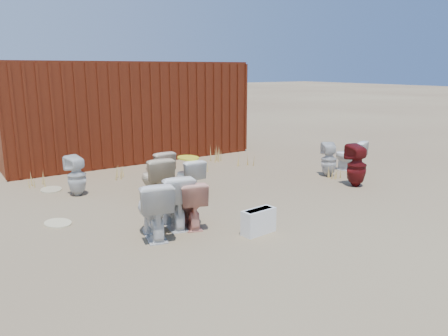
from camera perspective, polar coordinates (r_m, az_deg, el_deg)
ground at (r=7.27m, az=2.66°, el=-5.11°), size 100.00×100.00×0.00m
shipping_container at (r=11.55m, az=-12.97°, el=7.40°), size 6.00×2.40×2.40m
toilet_front_a at (r=5.99m, az=-9.23°, el=-5.28°), size 0.61×0.86×0.79m
toilet_front_pink at (r=6.34m, az=-4.42°, el=-4.55°), size 0.57×0.77×0.70m
toilet_front_c at (r=6.34m, az=-6.64°, el=-4.16°), size 0.58×0.85×0.79m
toilet_front_maroon at (r=8.80m, az=16.94°, el=0.30°), size 0.43×0.44×0.82m
toilet_front_e at (r=10.11m, az=16.16°, el=1.55°), size 0.59×0.76×0.68m
toilet_back_a at (r=8.26m, az=-18.70°, el=-0.95°), size 0.41×0.42×0.73m
toilet_back_beige_left at (r=7.53m, az=-8.97°, el=-1.46°), size 0.51×0.82×0.80m
toilet_back_beige_right at (r=8.39m, az=-8.59°, el=-0.17°), size 0.43×0.73×0.73m
toilet_back_yellowlid at (r=7.76m, az=-4.66°, el=-1.28°), size 0.44×0.71×0.70m
toilet_back_e at (r=9.49m, az=13.54°, el=1.08°), size 0.45×0.45×0.71m
yellow_lid at (r=7.68m, az=-4.71°, el=1.34°), size 0.35×0.44×0.02m
loose_tank at (r=6.11m, az=4.53°, el=-6.96°), size 0.52×0.25×0.35m
loose_lid_near at (r=8.85m, az=-21.64°, el=-2.64°), size 0.44×0.54×0.02m
loose_lid_far at (r=6.94m, az=-20.88°, el=-6.76°), size 0.47×0.54×0.02m
weed_clump_a at (r=9.18m, az=-23.37°, el=-1.47°), size 0.36×0.36×0.27m
weed_clump_b at (r=9.64m, az=-3.23°, el=0.22°), size 0.32×0.32×0.26m
weed_clump_c at (r=10.21m, az=2.83°, el=1.00°), size 0.36×0.36×0.28m
weed_clump_d at (r=9.38m, az=-13.43°, el=-0.40°), size 0.30×0.30×0.29m
weed_clump_e at (r=10.79m, az=-0.93°, el=1.83°), size 0.34×0.34×0.34m
weed_clump_f at (r=9.32m, az=14.20°, el=-0.59°), size 0.28×0.28×0.26m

